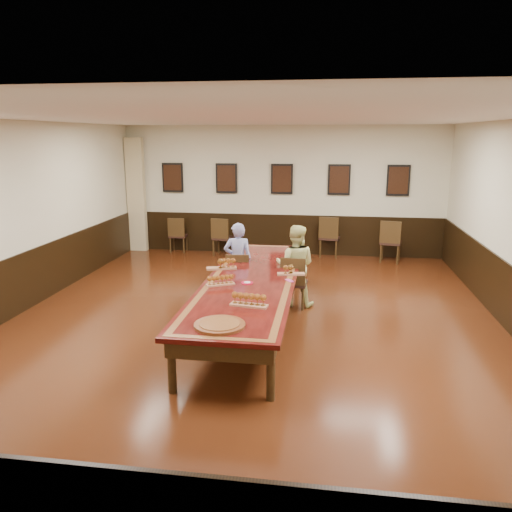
% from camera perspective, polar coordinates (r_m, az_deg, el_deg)
% --- Properties ---
extents(floor, '(8.00, 10.00, 0.02)m').
position_cam_1_polar(floor, '(8.10, -0.51, -7.79)').
color(floor, black).
rests_on(floor, ground).
extents(ceiling, '(8.00, 10.00, 0.02)m').
position_cam_1_polar(ceiling, '(7.55, -0.57, 15.61)').
color(ceiling, white).
rests_on(ceiling, floor).
extents(wall_back, '(8.00, 0.02, 3.20)m').
position_cam_1_polar(wall_back, '(12.59, 2.99, 7.46)').
color(wall_back, beige).
rests_on(wall_back, floor).
extents(wall_front, '(8.00, 0.02, 3.20)m').
position_cam_1_polar(wall_front, '(3.02, -15.68, -13.40)').
color(wall_front, beige).
rests_on(wall_front, floor).
extents(wall_left, '(0.02, 10.00, 3.20)m').
position_cam_1_polar(wall_left, '(9.17, -26.20, 3.77)').
color(wall_left, beige).
rests_on(wall_left, floor).
extents(chair_man, '(0.47, 0.51, 0.89)m').
position_cam_1_polar(chair_man, '(9.13, -2.08, -2.30)').
color(chair_man, black).
rests_on(chair_man, floor).
extents(chair_woman, '(0.47, 0.50, 0.92)m').
position_cam_1_polar(chair_woman, '(8.77, 4.39, -2.90)').
color(chair_woman, black).
rests_on(chair_woman, floor).
extents(spare_chair_a, '(0.45, 0.48, 0.91)m').
position_cam_1_polar(spare_chair_a, '(13.05, -8.87, 2.44)').
color(spare_chair_a, black).
rests_on(spare_chair_a, floor).
extents(spare_chair_b, '(0.52, 0.55, 0.96)m').
position_cam_1_polar(spare_chair_b, '(12.54, -3.82, 2.24)').
color(spare_chair_b, black).
rests_on(spare_chair_b, floor).
extents(spare_chair_c, '(0.55, 0.59, 1.02)m').
position_cam_1_polar(spare_chair_c, '(12.54, 8.43, 2.25)').
color(spare_chair_c, black).
rests_on(spare_chair_c, floor).
extents(spare_chair_d, '(0.57, 0.61, 1.01)m').
position_cam_1_polar(spare_chair_d, '(12.27, 15.15, 1.67)').
color(spare_chair_d, black).
rests_on(spare_chair_d, floor).
extents(person_man, '(0.56, 0.41, 1.42)m').
position_cam_1_polar(person_man, '(9.16, -2.07, -0.54)').
color(person_man, '#444EAA').
rests_on(person_man, floor).
extents(person_woman, '(0.76, 0.61, 1.44)m').
position_cam_1_polar(person_woman, '(8.79, 4.51, -1.09)').
color(person_woman, '#DADA88').
rests_on(person_woman, floor).
extents(pink_phone, '(0.15, 0.17, 0.01)m').
position_cam_1_polar(pink_phone, '(7.76, 3.82, -2.83)').
color(pink_phone, '#CA4396').
rests_on(pink_phone, conference_table).
extents(curtain, '(0.45, 0.18, 2.90)m').
position_cam_1_polar(curtain, '(13.31, -13.51, 6.78)').
color(curtain, tan).
rests_on(curtain, floor).
extents(wainscoting, '(8.00, 10.00, 1.00)m').
position_cam_1_polar(wainscoting, '(7.93, -0.52, -4.36)').
color(wainscoting, black).
rests_on(wainscoting, floor).
extents(conference_table, '(1.40, 5.00, 0.76)m').
position_cam_1_polar(conference_table, '(7.90, -0.52, -3.59)').
color(conference_table, black).
rests_on(conference_table, floor).
extents(posters, '(6.14, 0.04, 0.74)m').
position_cam_1_polar(posters, '(12.49, 2.97, 8.79)').
color(posters, black).
rests_on(posters, wall_back).
extents(flight_a, '(0.53, 0.28, 0.19)m').
position_cam_1_polar(flight_a, '(8.41, -3.71, -0.94)').
color(flight_a, '#9A6040').
rests_on(flight_a, conference_table).
extents(flight_b, '(0.46, 0.20, 0.17)m').
position_cam_1_polar(flight_b, '(8.08, 3.94, -1.63)').
color(flight_b, '#9A6040').
rests_on(flight_b, conference_table).
extents(flight_c, '(0.44, 0.32, 0.16)m').
position_cam_1_polar(flight_c, '(7.51, -4.09, -2.83)').
color(flight_c, '#9A6040').
rests_on(flight_c, conference_table).
extents(flight_d, '(0.52, 0.23, 0.19)m').
position_cam_1_polar(flight_d, '(6.58, -0.82, -5.08)').
color(flight_d, '#9A6040').
rests_on(flight_d, conference_table).
extents(red_plate_grp, '(0.18, 0.18, 0.02)m').
position_cam_1_polar(red_plate_grp, '(7.61, -1.02, -3.09)').
color(red_plate_grp, red).
rests_on(red_plate_grp, conference_table).
extents(carved_platter, '(0.71, 0.71, 0.05)m').
position_cam_1_polar(carved_platter, '(5.95, -4.17, -7.86)').
color(carved_platter, '#4F230F').
rests_on(carved_platter, conference_table).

